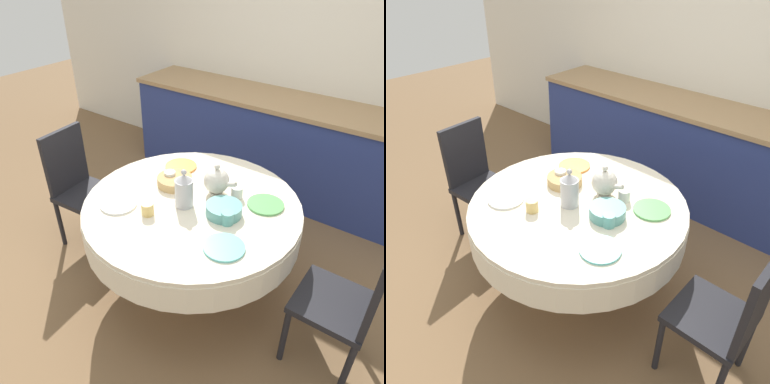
# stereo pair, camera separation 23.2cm
# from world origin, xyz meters

# --- Properties ---
(ground_plane) EXTENTS (12.00, 12.00, 0.00)m
(ground_plane) POSITION_xyz_m (0.00, 0.00, 0.00)
(ground_plane) COLOR brown
(wall_back) EXTENTS (7.00, 0.05, 2.60)m
(wall_back) POSITION_xyz_m (0.00, 1.90, 1.30)
(wall_back) COLOR silver
(wall_back) RESTS_ON ground_plane
(kitchen_counter) EXTENTS (3.24, 0.64, 0.93)m
(kitchen_counter) POSITION_xyz_m (0.00, 1.56, 0.47)
(kitchen_counter) COLOR navy
(kitchen_counter) RESTS_ON ground_plane
(dining_table) EXTENTS (1.39, 1.39, 0.72)m
(dining_table) POSITION_xyz_m (0.00, 0.00, 0.60)
(dining_table) COLOR tan
(dining_table) RESTS_ON ground_plane
(chair_left) EXTENTS (0.40, 0.40, 0.95)m
(chair_left) POSITION_xyz_m (1.04, 0.00, 0.53)
(chair_left) COLOR black
(chair_left) RESTS_ON ground_plane
(chair_right) EXTENTS (0.43, 0.43, 0.95)m
(chair_right) POSITION_xyz_m (-1.03, -0.09, 0.53)
(chair_right) COLOR black
(chair_right) RESTS_ON ground_plane
(plate_near_left) EXTENTS (0.23, 0.23, 0.01)m
(plate_near_left) POSITION_xyz_m (-0.36, -0.29, 0.73)
(plate_near_left) COLOR white
(plate_near_left) RESTS_ON dining_table
(cup_near_left) EXTENTS (0.08, 0.08, 0.08)m
(cup_near_left) POSITION_xyz_m (-0.14, -0.26, 0.76)
(cup_near_left) COLOR #DBB766
(cup_near_left) RESTS_ON dining_table
(plate_near_right) EXTENTS (0.23, 0.23, 0.01)m
(plate_near_right) POSITION_xyz_m (0.39, -0.25, 0.73)
(plate_near_right) COLOR #60BCB7
(plate_near_right) RESTS_ON dining_table
(cup_near_right) EXTENTS (0.08, 0.08, 0.08)m
(cup_near_right) POSITION_xyz_m (0.29, -0.05, 0.76)
(cup_near_right) COLOR #5BA39E
(cup_near_right) RESTS_ON dining_table
(plate_far_left) EXTENTS (0.23, 0.23, 0.01)m
(plate_far_left) POSITION_xyz_m (-0.33, 0.32, 0.73)
(plate_far_left) COLOR orange
(plate_far_left) RESTS_ON dining_table
(cup_far_left) EXTENTS (0.08, 0.08, 0.08)m
(cup_far_left) POSITION_xyz_m (-0.27, 0.11, 0.76)
(cup_far_left) COLOR white
(cup_far_left) RESTS_ON dining_table
(plate_far_right) EXTENTS (0.23, 0.23, 0.01)m
(plate_far_right) POSITION_xyz_m (0.39, 0.24, 0.73)
(plate_far_right) COLOR #5BA85B
(plate_far_right) RESTS_ON dining_table
(cup_far_right) EXTENTS (0.08, 0.08, 0.08)m
(cup_far_right) POSITION_xyz_m (0.20, 0.22, 0.76)
(cup_far_right) COLOR white
(cup_far_right) RESTS_ON dining_table
(coffee_carafe) EXTENTS (0.11, 0.11, 0.26)m
(coffee_carafe) POSITION_xyz_m (-0.02, -0.05, 0.83)
(coffee_carafe) COLOR #B2B2B7
(coffee_carafe) RESTS_ON dining_table
(teapot) EXTENTS (0.23, 0.17, 0.22)m
(teapot) POSITION_xyz_m (0.07, 0.18, 0.82)
(teapot) COLOR silver
(teapot) RESTS_ON dining_table
(bread_basket) EXTENTS (0.24, 0.24, 0.06)m
(bread_basket) POSITION_xyz_m (-0.22, 0.10, 0.75)
(bread_basket) COLOR tan
(bread_basket) RESTS_ON dining_table
(fruit_bowl) EXTENTS (0.22, 0.22, 0.07)m
(fruit_bowl) POSITION_xyz_m (0.23, 0.01, 0.76)
(fruit_bowl) COLOR #569993
(fruit_bowl) RESTS_ON dining_table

